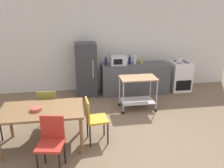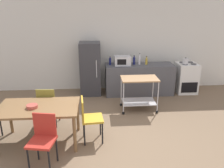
{
  "view_description": "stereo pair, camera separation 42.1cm",
  "coord_description": "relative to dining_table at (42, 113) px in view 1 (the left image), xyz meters",
  "views": [
    {
      "loc": [
        -0.81,
        -3.78,
        2.53
      ],
      "look_at": [
        -0.02,
        1.2,
        0.8
      ],
      "focal_mm": 36.64,
      "sensor_mm": 36.0,
      "label": 1
    },
    {
      "loc": [
        -0.4,
        -3.83,
        2.53
      ],
      "look_at": [
        -0.02,
        1.2,
        0.8
      ],
      "focal_mm": 36.64,
      "sensor_mm": 36.0,
      "label": 2
    }
  ],
  "objects": [
    {
      "name": "dining_table",
      "position": [
        0.0,
        0.0,
        0.0
      ],
      "size": [
        1.5,
        0.9,
        0.75
      ],
      "color": "brown",
      "rests_on": "ground_plane"
    },
    {
      "name": "kitchen_cart",
      "position": [
        2.16,
        1.3,
        -0.1
      ],
      "size": [
        0.91,
        0.57,
        0.85
      ],
      "color": "#A37A51",
      "rests_on": "ground_plane"
    },
    {
      "name": "chair_olive",
      "position": [
        0.04,
        0.64,
        -0.15
      ],
      "size": [
        0.43,
        0.43,
        0.89
      ],
      "rotation": [
        0.0,
        0.0,
        3.07
      ],
      "color": "olive",
      "rests_on": "ground_plane"
    },
    {
      "name": "bottle_soda",
      "position": [
        2.22,
        2.48,
        0.34
      ],
      "size": [
        0.07,
        0.07,
        0.27
      ],
      "color": "navy",
      "rests_on": "kitchen_counter"
    },
    {
      "name": "stove_oven",
      "position": [
        3.83,
        2.46,
        -0.22
      ],
      "size": [
        0.6,
        0.61,
        0.92
      ],
      "color": "white",
      "rests_on": "ground_plane"
    },
    {
      "name": "kettle",
      "position": [
        3.72,
        2.37,
        0.33
      ],
      "size": [
        0.24,
        0.17,
        0.19
      ],
      "color": "silver",
      "rests_on": "stove_oven"
    },
    {
      "name": "chair_mustard",
      "position": [
        0.94,
        -0.02,
        -0.15
      ],
      "size": [
        0.43,
        0.43,
        0.89
      ],
      "rotation": [
        0.0,
        0.0,
        1.66
      ],
      "color": "gold",
      "rests_on": "ground_plane"
    },
    {
      "name": "back_wall",
      "position": [
        1.48,
        3.05,
        0.78
      ],
      "size": [
        8.4,
        0.12,
        2.9
      ],
      "primitive_type": "cube",
      "color": "silver",
      "rests_on": "ground_plane"
    },
    {
      "name": "bottle_olive_oil",
      "position": [
        2.38,
        2.47,
        0.36
      ],
      "size": [
        0.06,
        0.06,
        0.32
      ],
      "color": "silver",
      "rests_on": "kitchen_counter"
    },
    {
      "name": "kitchen_counter",
      "position": [
        2.38,
        2.45,
        -0.22
      ],
      "size": [
        2.0,
        0.64,
        0.9
      ],
      "primitive_type": "cube",
      "color": "#4C4C51",
      "rests_on": "ground_plane"
    },
    {
      "name": "chair_red",
      "position": [
        0.21,
        -0.7,
        -0.15
      ],
      "size": [
        0.47,
        0.47,
        0.89
      ],
      "rotation": [
        0.0,
        0.0,
        -0.19
      ],
      "color": "#B72D23",
      "rests_on": "ground_plane"
    },
    {
      "name": "bottle_soy_sauce",
      "position": [
        2.58,
        2.44,
        0.33
      ],
      "size": [
        0.07,
        0.07,
        0.25
      ],
      "color": "gold",
      "rests_on": "kitchen_counter"
    },
    {
      "name": "microwave",
      "position": [
        1.87,
        2.43,
        0.36
      ],
      "size": [
        0.46,
        0.35,
        0.26
      ],
      "color": "silver",
      "rests_on": "kitchen_counter"
    },
    {
      "name": "refrigerator",
      "position": [
        0.93,
        2.55,
        0.1
      ],
      "size": [
        0.6,
        0.63,
        1.55
      ],
      "color": "#333338",
      "rests_on": "ground_plane"
    },
    {
      "name": "bottle_vinegar",
      "position": [
        1.51,
        2.49,
        0.33
      ],
      "size": [
        0.06,
        0.06,
        0.24
      ],
      "color": "navy",
      "rests_on": "kitchen_counter"
    },
    {
      "name": "fruit_bowl",
      "position": [
        -0.09,
        -0.05,
        0.11
      ],
      "size": [
        0.21,
        0.21,
        0.06
      ],
      "primitive_type": "cylinder",
      "color": "#B24C3F",
      "rests_on": "dining_table"
    },
    {
      "name": "ground_plane",
      "position": [
        1.48,
        -0.15,
        -0.67
      ],
      "size": [
        12.0,
        12.0,
        0.0
      ],
      "primitive_type": "plane",
      "color": "brown"
    }
  ]
}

